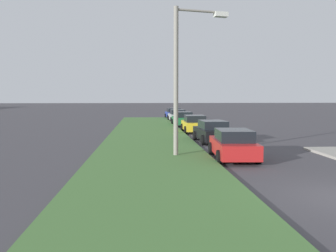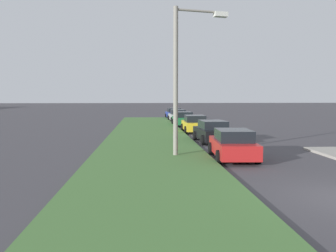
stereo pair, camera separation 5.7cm
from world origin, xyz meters
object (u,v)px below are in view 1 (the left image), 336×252
streetlight (183,70)px  parked_car_black (212,132)px  parked_car_yellow (194,124)px  parked_car_silver (177,116)px  parked_car_red (233,145)px  parked_car_blue (173,114)px  parked_car_green (183,119)px

streetlight → parked_car_black: bearing=-25.2°
parked_car_black → parked_car_yellow: size_ratio=1.02×
parked_car_black → parked_car_silver: size_ratio=1.00×
parked_car_red → parked_car_yellow: bearing=3.2°
parked_car_black → parked_car_yellow: (6.66, 0.24, 0.00)m
parked_car_black → parked_car_silver: same height
parked_car_red → parked_car_blue: size_ratio=1.00×
parked_car_red → parked_car_blue: (31.27, 0.28, 0.00)m
parked_car_blue → streetlight: 30.80m
parked_car_red → streetlight: streetlight is taller
parked_car_silver → parked_car_blue: 5.37m
parked_car_red → parked_car_blue: bearing=3.5°
parked_car_red → parked_car_green: size_ratio=1.00×
parked_car_black → streetlight: 7.21m
parked_car_green → streetlight: 19.49m
streetlight → parked_car_yellow: bearing=-11.1°
parked_car_silver → streetlight: streetlight is taller
parked_car_black → streetlight: (-5.62, 2.64, 3.67)m
parked_car_blue → parked_car_red: bearing=177.2°
parked_car_red → parked_car_blue: same height
parked_car_black → streetlight: streetlight is taller
parked_car_black → parked_car_blue: size_ratio=1.00×
parked_car_silver → parked_car_blue: size_ratio=1.00×
parked_car_yellow → streetlight: bearing=169.0°
parked_car_red → streetlight: size_ratio=0.59×
parked_car_black → parked_car_green: 13.41m
parked_car_red → parked_car_green: same height
parked_car_red → parked_car_yellow: size_ratio=1.02×
parked_car_red → parked_car_silver: 25.91m
parked_car_blue → parked_car_green: bearing=176.8°
parked_car_black → parked_car_red: bearing=175.4°
parked_car_red → parked_car_yellow: same height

